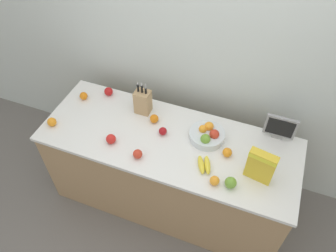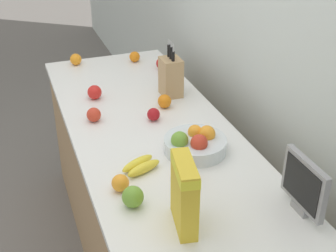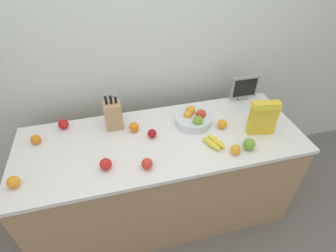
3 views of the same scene
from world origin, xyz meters
name	(u,v)px [view 1 (image 1 of 3)]	position (x,y,z in m)	size (l,w,h in m)	color
ground_plane	(168,196)	(0.00, 0.00, 0.00)	(14.00, 14.00, 0.00)	slate
wall_back	(195,53)	(0.00, 0.60, 1.30)	(9.00, 0.06, 2.60)	silver
counter	(168,171)	(0.00, 0.00, 0.44)	(2.07, 0.77, 0.88)	tan
knife_block	(143,102)	(-0.31, 0.22, 0.99)	(0.13, 0.11, 0.31)	tan
small_monitor	(280,127)	(0.80, 0.32, 1.00)	(0.24, 0.03, 0.22)	gray
cereal_box	(261,165)	(0.72, -0.11, 1.02)	(0.20, 0.10, 0.26)	gold
fruit_bowl	(207,135)	(0.28, 0.12, 0.92)	(0.28, 0.28, 0.12)	silver
banana_bunch	(204,165)	(0.34, -0.15, 0.90)	(0.15, 0.18, 0.04)	yellow
apple_middle	(138,154)	(-0.15, -0.25, 0.91)	(0.07, 0.07, 0.07)	red
apple_rightmost	(231,183)	(0.56, -0.25, 0.92)	(0.08, 0.08, 0.08)	#6B9E33
apple_rear	(111,139)	(-0.41, -0.19, 0.92)	(0.08, 0.08, 0.08)	red
apple_front	(163,131)	(-0.06, 0.04, 0.91)	(0.07, 0.07, 0.07)	#A31419
apple_by_knife_block	(109,92)	(-0.69, 0.30, 0.91)	(0.08, 0.08, 0.08)	red
orange_near_bowl	(52,122)	(-0.94, -0.20, 0.91)	(0.07, 0.07, 0.07)	orange
orange_front_right	(84,96)	(-0.87, 0.17, 0.91)	(0.07, 0.07, 0.07)	orange
orange_by_cereal	(227,152)	(0.47, 0.01, 0.91)	(0.07, 0.07, 0.07)	orange
orange_mid_left	(215,181)	(0.45, -0.27, 0.91)	(0.07, 0.07, 0.07)	orange
orange_back_center	(154,119)	(-0.18, 0.14, 0.91)	(0.07, 0.07, 0.07)	orange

